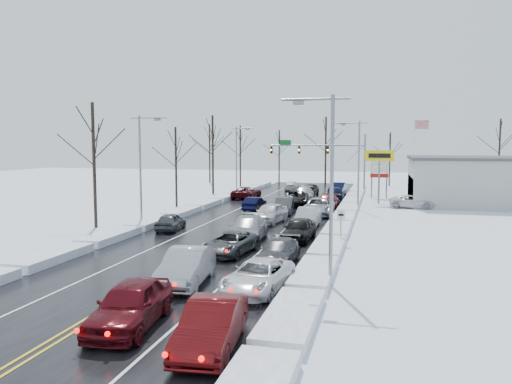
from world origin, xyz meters
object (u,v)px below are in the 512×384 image
(queued_car_0, at_px, (131,327))
(flagpole, at_px, (415,150))
(traffic_signal_mast, at_px, (327,153))
(dealership_building, at_px, (506,181))
(oncoming_car_0, at_px, (255,210))
(tires_plus_sign, at_px, (379,159))

(queued_car_0, bearing_deg, flagpole, 70.14)
(traffic_signal_mast, bearing_deg, dealership_building, -25.95)
(flagpole, xyz_separation_m, oncoming_car_0, (-16.79, -22.95, -5.93))
(dealership_building, height_order, queued_car_0, dealership_building)
(traffic_signal_mast, xyz_separation_m, flagpole, (11.72, 2.01, 0.45))
(tires_plus_sign, xyz_separation_m, flagpole, (4.67, 14.01, 0.93))
(queued_car_0, bearing_deg, traffic_signal_mast, 81.99)
(dealership_building, relative_size, queued_car_0, 4.04)
(flagpole, bearing_deg, dealership_building, -53.73)
(flagpole, relative_size, queued_car_0, 1.98)
(queued_car_0, bearing_deg, oncoming_car_0, 89.87)
(traffic_signal_mast, height_order, queued_car_0, traffic_signal_mast)
(flagpole, height_order, queued_car_0, flagpole)
(tires_plus_sign, bearing_deg, queued_car_0, -101.77)
(tires_plus_sign, height_order, queued_car_0, tires_plus_sign)
(dealership_building, xyz_separation_m, oncoming_car_0, (-25.59, -10.95, -2.66))
(flagpole, bearing_deg, queued_car_0, -103.50)
(flagpole, height_order, oncoming_car_0, flagpole)
(tires_plus_sign, bearing_deg, flagpole, 71.56)
(flagpole, relative_size, dealership_building, 0.49)
(queued_car_0, height_order, oncoming_car_0, queued_car_0)
(traffic_signal_mast, height_order, oncoming_car_0, traffic_signal_mast)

